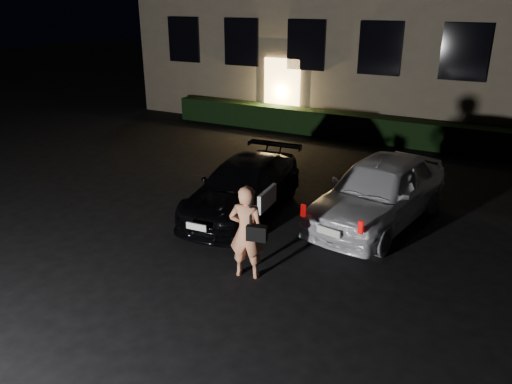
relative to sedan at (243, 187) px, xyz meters
The scene contains 5 objects.
ground 3.42m from the sedan, 75.71° to the right, with size 80.00×80.00×0.00m, color black.
hedge 7.29m from the sedan, 83.46° to the left, with size 15.00×0.70×0.85m, color black.
sedan is the anchor object (origin of this frame).
hatch 2.96m from the sedan, 16.91° to the left, with size 2.43×4.46×1.44m.
man 2.83m from the sedan, 59.44° to the right, with size 0.76×0.53×1.68m.
Camera 1 is at (4.30, -5.83, 4.54)m, focal length 35.00 mm.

